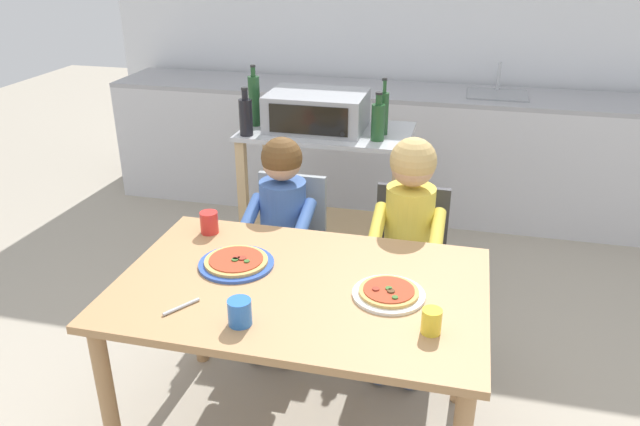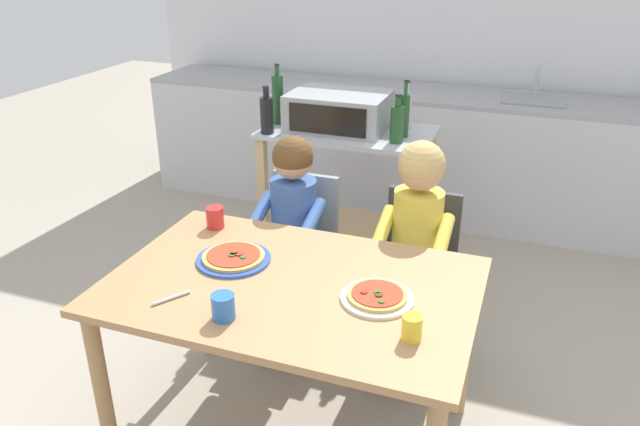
{
  "view_description": "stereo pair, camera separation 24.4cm",
  "coord_description": "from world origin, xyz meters",
  "px_view_note": "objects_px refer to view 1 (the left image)",
  "views": [
    {
      "loc": [
        0.53,
        -1.86,
        1.9
      ],
      "look_at": [
        0.0,
        0.3,
        0.89
      ],
      "focal_mm": 34.53,
      "sensor_mm": 36.0,
      "label": 1
    },
    {
      "loc": [
        0.76,
        -1.79,
        1.9
      ],
      "look_at": [
        0.0,
        0.3,
        0.89
      ],
      "focal_mm": 34.53,
      "sensor_mm": 36.0,
      "label": 2
    }
  ],
  "objects_px": {
    "bottle_dark_olive_oil": "(254,100)",
    "dining_table": "(301,306)",
    "drinking_cup_blue": "(240,312)",
    "child_in_blue_striped_shirt": "(280,220)",
    "serving_spoon": "(181,307)",
    "toaster_oven": "(317,111)",
    "dining_chair_left": "(288,245)",
    "dining_chair_right": "(408,260)",
    "bottle_tall_green_wine": "(378,121)",
    "bottle_brown_beer": "(384,113)",
    "kitchen_island_cart": "(327,182)",
    "bottle_squat_spirits": "(383,108)",
    "child_in_yellow_shirt": "(408,227)",
    "drinking_cup_red": "(209,222)",
    "pizza_plate_blue_rimmed": "(236,262)",
    "bottle_slim_sauce": "(246,116)",
    "pizza_plate_white": "(389,293)",
    "drinking_cup_yellow": "(431,321)"
  },
  "relations": [
    {
      "from": "bottle_dark_olive_oil",
      "to": "dining_table",
      "type": "relative_size",
      "value": 0.25
    },
    {
      "from": "drinking_cup_blue",
      "to": "child_in_blue_striped_shirt",
      "type": "bearing_deg",
      "value": 99.36
    },
    {
      "from": "drinking_cup_blue",
      "to": "serving_spoon",
      "type": "bearing_deg",
      "value": 170.62
    },
    {
      "from": "toaster_oven",
      "to": "dining_chair_left",
      "type": "xyz_separation_m",
      "value": [
        -0.0,
        -0.6,
        -0.53
      ]
    },
    {
      "from": "dining_chair_right",
      "to": "serving_spoon",
      "type": "xyz_separation_m",
      "value": [
        -0.67,
        -0.99,
        0.26
      ]
    },
    {
      "from": "dining_chair_right",
      "to": "drinking_cup_blue",
      "type": "height_order",
      "value": "drinking_cup_blue"
    },
    {
      "from": "dining_chair_right",
      "to": "child_in_blue_striped_shirt",
      "type": "relative_size",
      "value": 0.78
    },
    {
      "from": "bottle_tall_green_wine",
      "to": "bottle_dark_olive_oil",
      "type": "distance_m",
      "value": 0.72
    },
    {
      "from": "toaster_oven",
      "to": "bottle_brown_beer",
      "type": "xyz_separation_m",
      "value": [
        0.37,
        -0.02,
        0.02
      ]
    },
    {
      "from": "kitchen_island_cart",
      "to": "bottle_squat_spirits",
      "type": "relative_size",
      "value": 3.44
    },
    {
      "from": "bottle_squat_spirits",
      "to": "drinking_cup_blue",
      "type": "distance_m",
      "value": 1.79
    },
    {
      "from": "kitchen_island_cart",
      "to": "child_in_yellow_shirt",
      "type": "xyz_separation_m",
      "value": [
        0.54,
        -0.72,
        0.11
      ]
    },
    {
      "from": "kitchen_island_cart",
      "to": "dining_table",
      "type": "distance_m",
      "value": 1.36
    },
    {
      "from": "dining_chair_left",
      "to": "dining_table",
      "type": "bearing_deg",
      "value": -69.84
    },
    {
      "from": "dining_table",
      "to": "drinking_cup_red",
      "type": "height_order",
      "value": "drinking_cup_red"
    },
    {
      "from": "bottle_tall_green_wine",
      "to": "child_in_blue_striped_shirt",
      "type": "height_order",
      "value": "bottle_tall_green_wine"
    },
    {
      "from": "bottle_squat_spirits",
      "to": "pizza_plate_blue_rimmed",
      "type": "xyz_separation_m",
      "value": [
        -0.35,
        -1.4,
        -0.27
      ]
    },
    {
      "from": "bottle_slim_sauce",
      "to": "dining_chair_left",
      "type": "xyz_separation_m",
      "value": [
        0.34,
        -0.39,
        -0.53
      ]
    },
    {
      "from": "dining_chair_left",
      "to": "pizza_plate_white",
      "type": "relative_size",
      "value": 3.15
    },
    {
      "from": "toaster_oven",
      "to": "bottle_dark_olive_oil",
      "type": "distance_m",
      "value": 0.36
    },
    {
      "from": "bottle_squat_spirits",
      "to": "child_in_blue_striped_shirt",
      "type": "distance_m",
      "value": 0.97
    },
    {
      "from": "toaster_oven",
      "to": "serving_spoon",
      "type": "relative_size",
      "value": 3.79
    },
    {
      "from": "child_in_yellow_shirt",
      "to": "dining_table",
      "type": "bearing_deg",
      "value": -117.41
    },
    {
      "from": "bottle_tall_green_wine",
      "to": "bottle_brown_beer",
      "type": "bearing_deg",
      "value": 83.54
    },
    {
      "from": "toaster_oven",
      "to": "dining_table",
      "type": "distance_m",
      "value": 1.43
    },
    {
      "from": "bottle_brown_beer",
      "to": "child_in_blue_striped_shirt",
      "type": "bearing_deg",
      "value": -117.94
    },
    {
      "from": "toaster_oven",
      "to": "serving_spoon",
      "type": "bearing_deg",
      "value": -92.74
    },
    {
      "from": "toaster_oven",
      "to": "bottle_dark_olive_oil",
      "type": "bearing_deg",
      "value": -176.96
    },
    {
      "from": "bottle_squat_spirits",
      "to": "bottle_slim_sauce",
      "type": "height_order",
      "value": "bottle_squat_spirits"
    },
    {
      "from": "pizza_plate_white",
      "to": "child_in_blue_striped_shirt",
      "type": "bearing_deg",
      "value": 133.18
    },
    {
      "from": "toaster_oven",
      "to": "bottle_slim_sauce",
      "type": "bearing_deg",
      "value": -148.39
    },
    {
      "from": "kitchen_island_cart",
      "to": "dining_chair_left",
      "type": "relative_size",
      "value": 1.15
    },
    {
      "from": "kitchen_island_cart",
      "to": "bottle_slim_sauce",
      "type": "bearing_deg",
      "value": -153.06
    },
    {
      "from": "toaster_oven",
      "to": "bottle_squat_spirits",
      "type": "xyz_separation_m",
      "value": [
        0.35,
        0.12,
        0.01
      ]
    },
    {
      "from": "child_in_blue_striped_shirt",
      "to": "child_in_yellow_shirt",
      "type": "bearing_deg",
      "value": -0.75
    },
    {
      "from": "bottle_brown_beer",
      "to": "dining_chair_left",
      "type": "relative_size",
      "value": 0.38
    },
    {
      "from": "pizza_plate_white",
      "to": "drinking_cup_red",
      "type": "xyz_separation_m",
      "value": [
        -0.81,
        0.32,
        0.03
      ]
    },
    {
      "from": "pizza_plate_blue_rimmed",
      "to": "bottle_brown_beer",
      "type": "bearing_deg",
      "value": 73.54
    },
    {
      "from": "child_in_yellow_shirt",
      "to": "pizza_plate_blue_rimmed",
      "type": "height_order",
      "value": "child_in_yellow_shirt"
    },
    {
      "from": "toaster_oven",
      "to": "pizza_plate_white",
      "type": "xyz_separation_m",
      "value": [
        0.6,
        -1.36,
        -0.26
      ]
    },
    {
      "from": "bottle_tall_green_wine",
      "to": "bottle_dark_olive_oil",
      "type": "relative_size",
      "value": 0.75
    },
    {
      "from": "pizza_plate_white",
      "to": "drinking_cup_red",
      "type": "height_order",
      "value": "drinking_cup_red"
    },
    {
      "from": "bottle_dark_olive_oil",
      "to": "drinking_cup_yellow",
      "type": "xyz_separation_m",
      "value": [
        1.11,
        -1.52,
        -0.27
      ]
    },
    {
      "from": "pizza_plate_blue_rimmed",
      "to": "bottle_slim_sauce",
      "type": "bearing_deg",
      "value": 107.5
    },
    {
      "from": "kitchen_island_cart",
      "to": "pizza_plate_white",
      "type": "bearing_deg",
      "value": -68.26
    },
    {
      "from": "dining_chair_right",
      "to": "drinking_cup_red",
      "type": "bearing_deg",
      "value": -152.4
    },
    {
      "from": "bottle_dark_olive_oil",
      "to": "child_in_yellow_shirt",
      "type": "height_order",
      "value": "bottle_dark_olive_oil"
    },
    {
      "from": "dining_chair_left",
      "to": "pizza_plate_blue_rimmed",
      "type": "relative_size",
      "value": 2.8
    },
    {
      "from": "child_in_blue_striped_shirt",
      "to": "bottle_brown_beer",
      "type": "bearing_deg",
      "value": 62.06
    },
    {
      "from": "child_in_yellow_shirt",
      "to": "pizza_plate_blue_rimmed",
      "type": "distance_m",
      "value": 0.81
    }
  ]
}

